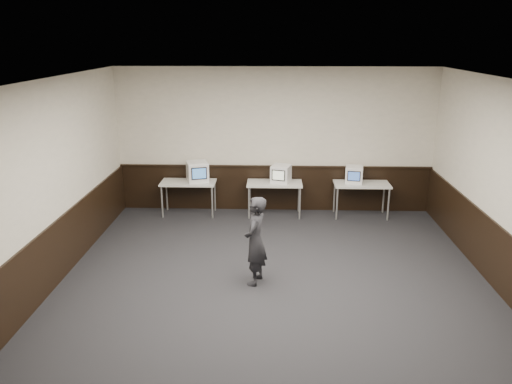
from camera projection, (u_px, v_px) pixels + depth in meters
floor at (274, 294)px, 7.69m from camera, size 8.00×8.00×0.00m
ceiling at (277, 83)px, 6.74m from camera, size 8.00×8.00×0.00m
back_wall at (275, 141)px, 11.03m from camera, size 7.00×0.00×7.00m
front_wall at (276, 373)px, 3.40m from camera, size 7.00×0.00×7.00m
left_wall at (37, 193)px, 7.33m from camera, size 0.00×8.00×8.00m
wainscot_back at (274, 188)px, 11.34m from camera, size 6.98×0.04×1.00m
wainscot_left at (48, 261)px, 7.66m from camera, size 0.04×7.98×1.00m
wainscot_right at (508, 268)px, 7.42m from camera, size 0.04×7.98×1.00m
wainscot_rail at (275, 166)px, 11.17m from camera, size 6.98×0.06×0.04m
desk_left at (188, 185)px, 10.99m from camera, size 1.20×0.60×0.75m
desk_center at (275, 186)px, 10.92m from camera, size 1.20×0.60×0.75m
desk_right at (362, 186)px, 10.86m from camera, size 1.20×0.60×0.75m
emac_left at (197, 172)px, 10.91m from camera, size 0.56×0.58×0.45m
emac_center at (281, 174)px, 10.85m from camera, size 0.49×0.50×0.39m
emac_right at (354, 175)px, 10.83m from camera, size 0.43×0.44×0.37m
person at (255, 241)px, 7.85m from camera, size 0.47×0.60×1.45m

